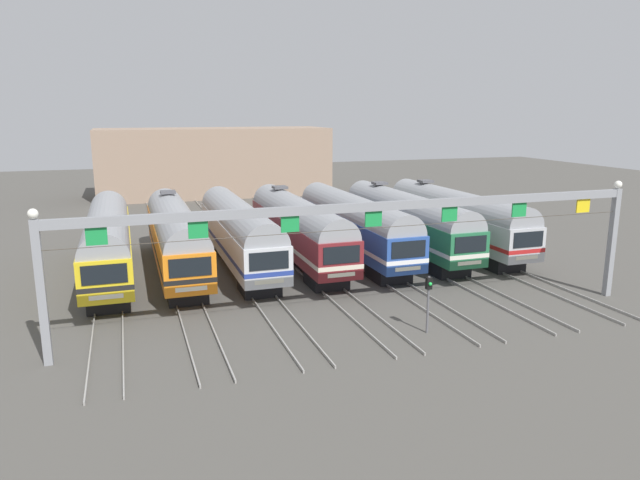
% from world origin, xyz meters
% --- Properties ---
extents(ground_plane, '(160.00, 160.00, 0.00)m').
position_xyz_m(ground_plane, '(0.00, 0.00, 0.00)').
color(ground_plane, '#4C4944').
extents(track_bed, '(27.67, 70.00, 0.15)m').
position_xyz_m(track_bed, '(0.00, 17.00, 0.07)').
color(track_bed, gray).
rests_on(track_bed, ground).
extents(commuter_train_yellow, '(2.88, 18.06, 4.77)m').
position_xyz_m(commuter_train_yellow, '(-13.08, -0.01, 2.69)').
color(commuter_train_yellow, gold).
rests_on(commuter_train_yellow, ground).
extents(commuter_train_orange, '(2.88, 18.06, 5.05)m').
position_xyz_m(commuter_train_orange, '(-8.72, -0.00, 2.69)').
color(commuter_train_orange, orange).
rests_on(commuter_train_orange, ground).
extents(commuter_train_silver, '(2.88, 18.06, 4.77)m').
position_xyz_m(commuter_train_silver, '(-4.36, -0.01, 2.69)').
color(commuter_train_silver, silver).
rests_on(commuter_train_silver, ground).
extents(commuter_train_maroon, '(2.88, 18.06, 5.05)m').
position_xyz_m(commuter_train_maroon, '(0.00, -0.00, 2.69)').
color(commuter_train_maroon, maroon).
rests_on(commuter_train_maroon, ground).
extents(commuter_train_blue, '(2.88, 18.06, 4.77)m').
position_xyz_m(commuter_train_blue, '(4.36, -0.01, 2.69)').
color(commuter_train_blue, '#284C9E').
rests_on(commuter_train_blue, ground).
extents(commuter_train_green, '(2.88, 18.06, 5.05)m').
position_xyz_m(commuter_train_green, '(8.72, -0.00, 2.69)').
color(commuter_train_green, '#236B42').
rests_on(commuter_train_green, ground).
extents(commuter_train_stainless, '(2.88, 18.06, 5.05)m').
position_xyz_m(commuter_train_stainless, '(13.08, -0.00, 2.69)').
color(commuter_train_stainless, '#B2B5BA').
rests_on(commuter_train_stainless, ground).
extents(catenary_gantry, '(31.40, 0.44, 6.97)m').
position_xyz_m(catenary_gantry, '(0.00, -13.50, 5.46)').
color(catenary_gantry, gray).
rests_on(catenary_gantry, ground).
extents(yard_signal_mast, '(0.28, 0.35, 2.95)m').
position_xyz_m(yard_signal_mast, '(2.18, -15.50, 2.06)').
color(yard_signal_mast, '#59595E').
rests_on(yard_signal_mast, ground).
extents(maintenance_building, '(29.54, 10.00, 8.72)m').
position_xyz_m(maintenance_building, '(-0.37, 37.66, 4.36)').
color(maintenance_building, gray).
rests_on(maintenance_building, ground).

